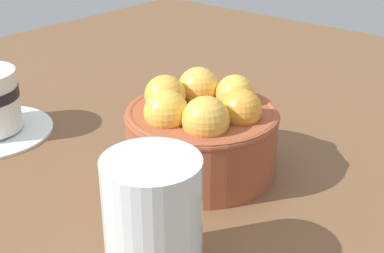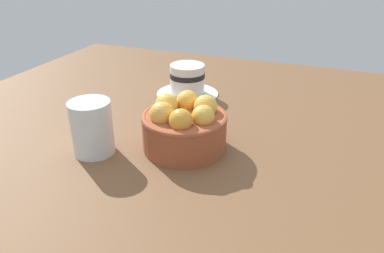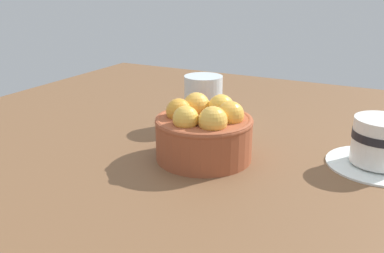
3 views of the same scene
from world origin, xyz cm
name	(u,v)px [view 3 (image 3 of 3)]	position (x,y,z in cm)	size (l,w,h in cm)	color
ground_plane	(204,167)	(0.00, 0.00, -1.58)	(115.69, 117.29, 3.15)	brown
terracotta_bowl	(204,131)	(0.02, 0.04, 4.34)	(14.79, 14.79, 9.36)	#9E4C2D
coffee_cup	(380,145)	(24.07, 9.11, 3.35)	(14.72, 14.72, 7.31)	white
water_glass	(203,101)	(-6.95, 14.02, 4.70)	(7.07, 7.07, 9.39)	silver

